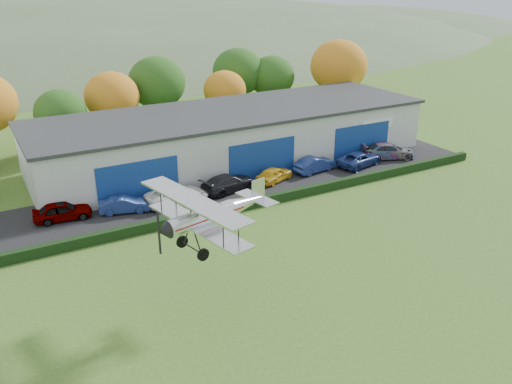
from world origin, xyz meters
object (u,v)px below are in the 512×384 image
hangar (233,135)px  car_5 (315,164)px  car_4 (274,174)px  biplane (210,213)px  car_0 (62,211)px  car_6 (359,159)px  car_1 (125,205)px  car_3 (228,183)px  car_2 (177,195)px  car_7 (388,151)px

hangar → car_5: (5.18, -7.26, -1.86)m
car_4 → biplane: 20.67m
car_0 → car_6: 28.54m
car_6 → car_4: bearing=73.2°
car_4 → car_5: 4.80m
hangar → car_6: size_ratio=7.86×
car_0 → car_1: (4.67, -0.98, -0.09)m
car_3 → car_4: 4.81m
car_2 → car_6: car_2 is taller
car_1 → car_3: (9.33, -0.02, 0.11)m
car_4 → car_7: bearing=-111.4°
hangar → car_5: size_ratio=8.97×
car_0 → car_1: 4.77m
car_3 → car_4: car_3 is taller
car_0 → car_7: (32.69, -1.10, 0.06)m
hangar → car_7: hangar is taller
car_7 → hangar: bearing=83.9°
car_4 → car_7: size_ratio=0.73×
car_0 → car_1: car_0 is taller
car_0 → biplane: size_ratio=0.52×
car_3 → car_5: 9.60m
car_0 → car_3: car_3 is taller
hangar → car_1: (-13.75, -7.57, -1.94)m
car_2 → biplane: biplane is taller
hangar → car_2: hangar is taller
car_4 → car_3: bearing=69.4°
hangar → car_5: hangar is taller
car_3 → car_6: bearing=-104.4°
car_4 → car_7: car_7 is taller
car_1 → car_3: car_3 is taller
car_3 → car_7: bearing=-102.8°
car_4 → biplane: size_ratio=0.48×
hangar → car_3: bearing=-120.2°
car_4 → biplane: biplane is taller
biplane → car_5: bearing=28.0°
car_1 → car_6: bearing=-75.6°
hangar → car_1: bearing=-151.2°
car_4 → car_6: (9.69, -0.49, 0.02)m
car_6 → car_1: bearing=74.9°
car_1 → car_4: 14.14m
hangar → biplane: bearing=-119.7°
car_1 → car_7: car_7 is taller
car_3 → car_1: bearing=77.3°
car_7 → car_4: bearing=111.7°
car_0 → car_1: bearing=-96.3°
car_3 → car_2: bearing=81.9°
biplane → car_1: bearing=81.0°
car_0 → car_2: (9.02, -1.39, -0.00)m
car_0 → car_2: size_ratio=0.82×
hangar → car_5: bearing=-54.5°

